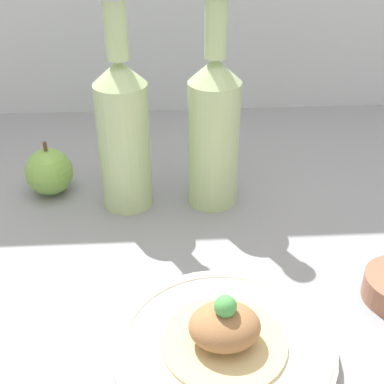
{
  "coord_description": "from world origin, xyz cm",
  "views": [
    {
      "loc": [
        -8.74,
        -53.23,
        44.69
      ],
      "look_at": [
        -5.49,
        1.04,
        11.0
      ],
      "focal_mm": 50.0,
      "sensor_mm": 36.0,
      "label": 1
    }
  ],
  "objects_px": {
    "plate": "(224,347)",
    "apple": "(49,172)",
    "cider_bottle_left": "(123,130)",
    "cider_bottle_right": "(214,127)",
    "plated_food": "(224,329)"
  },
  "relations": [
    {
      "from": "plate",
      "to": "apple",
      "type": "height_order",
      "value": "apple"
    },
    {
      "from": "cider_bottle_left",
      "to": "cider_bottle_right",
      "type": "distance_m",
      "value": 0.13
    },
    {
      "from": "plate",
      "to": "plated_food",
      "type": "xyz_separation_m",
      "value": [
        0.0,
        -0.0,
        0.03
      ]
    },
    {
      "from": "plated_food",
      "to": "cider_bottle_left",
      "type": "bearing_deg",
      "value": 110.23
    },
    {
      "from": "plate",
      "to": "cider_bottle_left",
      "type": "distance_m",
      "value": 0.35
    },
    {
      "from": "plate",
      "to": "apple",
      "type": "xyz_separation_m",
      "value": [
        -0.24,
        0.34,
        0.03
      ]
    },
    {
      "from": "apple",
      "to": "plated_food",
      "type": "bearing_deg",
      "value": -55.66
    },
    {
      "from": "plate",
      "to": "plated_food",
      "type": "bearing_deg",
      "value": -90.0
    },
    {
      "from": "cider_bottle_left",
      "to": "plated_food",
      "type": "bearing_deg",
      "value": -69.77
    },
    {
      "from": "cider_bottle_right",
      "to": "plate",
      "type": "bearing_deg",
      "value": -93.01
    },
    {
      "from": "cider_bottle_right",
      "to": "apple",
      "type": "height_order",
      "value": "cider_bottle_right"
    },
    {
      "from": "plated_food",
      "to": "apple",
      "type": "height_order",
      "value": "apple"
    },
    {
      "from": "plated_food",
      "to": "cider_bottle_left",
      "type": "height_order",
      "value": "cider_bottle_left"
    },
    {
      "from": "cider_bottle_left",
      "to": "apple",
      "type": "height_order",
      "value": "cider_bottle_left"
    },
    {
      "from": "cider_bottle_right",
      "to": "apple",
      "type": "xyz_separation_m",
      "value": [
        -0.25,
        0.04,
        -0.09
      ]
    }
  ]
}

